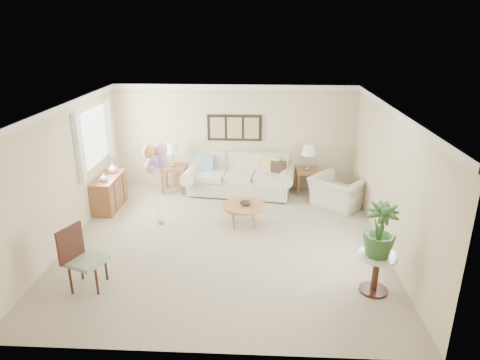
{
  "coord_description": "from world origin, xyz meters",
  "views": [
    {
      "loc": [
        0.66,
        -7.35,
        3.97
      ],
      "look_at": [
        0.26,
        0.6,
        1.05
      ],
      "focal_mm": 32.0,
      "sensor_mm": 36.0,
      "label": 1
    }
  ],
  "objects": [
    {
      "name": "side_table",
      "position": [
        2.47,
        -1.52,
        0.49
      ],
      "size": [
        0.61,
        0.61,
        0.66
      ],
      "color": "silver",
      "rests_on": "ground"
    },
    {
      "name": "coffee_table",
      "position": [
        0.33,
        0.75,
        0.41
      ],
      "size": [
        0.89,
        0.89,
        0.45
      ],
      "color": "#A96D3D",
      "rests_on": "ground"
    },
    {
      "name": "sofa",
      "position": [
        0.15,
        2.55,
        0.39
      ],
      "size": [
        2.79,
        1.3,
        0.99
      ],
      "color": "silver",
      "rests_on": "ground"
    },
    {
      "name": "potted_plant",
      "position": [
        2.45,
        -1.55,
        1.09
      ],
      "size": [
        0.51,
        0.51,
        0.86
      ],
      "primitive_type": "imported",
      "rotation": [
        0.0,
        0.0,
        -0.05
      ],
      "color": "#2B4D25",
      "rests_on": "side_table"
    },
    {
      "name": "wall_art_triptych",
      "position": [
        0.0,
        2.96,
        1.55
      ],
      "size": [
        1.35,
        0.06,
        0.65
      ],
      "color": "black",
      "rests_on": "ground"
    },
    {
      "name": "accent_chair",
      "position": [
        -2.12,
        -1.62,
        0.55
      ],
      "size": [
        0.68,
        0.67,
        1.05
      ],
      "color": "gray",
      "rests_on": "ground"
    },
    {
      "name": "credenza",
      "position": [
        -2.76,
        1.5,
        0.37
      ],
      "size": [
        0.46,
        1.2,
        0.74
      ],
      "color": "brown",
      "rests_on": "ground"
    },
    {
      "name": "lamp_left",
      "position": [
        -1.48,
        2.55,
        1.12
      ],
      "size": [
        0.34,
        0.34,
        0.59
      ],
      "color": "gray",
      "rests_on": "end_table_left"
    },
    {
      "name": "lamp_right",
      "position": [
        1.81,
        2.65,
        1.08
      ],
      "size": [
        0.36,
        0.36,
        0.63
      ],
      "color": "gray",
      "rests_on": "end_table_right"
    },
    {
      "name": "end_table_right",
      "position": [
        1.81,
        2.65,
        0.5
      ],
      "size": [
        0.55,
        0.5,
        0.6
      ],
      "color": "brown",
      "rests_on": "ground"
    },
    {
      "name": "balloon_cluster",
      "position": [
        -1.44,
        0.7,
        1.45
      ],
      "size": [
        0.5,
        0.43,
        1.75
      ],
      "color": "gray",
      "rests_on": "ground"
    },
    {
      "name": "end_table_left",
      "position": [
        -1.48,
        2.55,
        0.56
      ],
      "size": [
        0.61,
        0.56,
        0.67
      ],
      "color": "brown",
      "rests_on": "ground"
    },
    {
      "name": "vase_white",
      "position": [
        -2.74,
        1.21,
        0.83
      ],
      "size": [
        0.22,
        0.22,
        0.18
      ],
      "primitive_type": "imported",
      "rotation": [
        0.0,
        0.0,
        -0.28
      ],
      "color": "#ADB0C7",
      "rests_on": "credenza"
    },
    {
      "name": "armchair",
      "position": [
        2.42,
        1.8,
        0.35
      ],
      "size": [
        1.44,
        1.43,
        0.71
      ],
      "primitive_type": "imported",
      "rotation": [
        0.0,
        0.0,
        2.42
      ],
      "color": "silver",
      "rests_on": "ground"
    },
    {
      "name": "room_shell",
      "position": [
        -0.11,
        0.09,
        1.63
      ],
      "size": [
        6.04,
        6.04,
        2.6
      ],
      "color": "beige",
      "rests_on": "ground"
    },
    {
      "name": "ground_plane",
      "position": [
        0.0,
        0.0,
        0.0
      ],
      "size": [
        6.0,
        6.0,
        0.0
      ],
      "primitive_type": "plane",
      "color": "tan"
    },
    {
      "name": "vase_sage",
      "position": [
        -2.74,
        1.79,
        0.85
      ],
      "size": [
        0.24,
        0.24,
        0.21
      ],
      "primitive_type": "imported",
      "rotation": [
        0.0,
        0.0,
        -0.18
      ],
      "color": "beige",
      "rests_on": "credenza"
    },
    {
      "name": "decor_bowl",
      "position": [
        0.36,
        0.75,
        0.48
      ],
      "size": [
        0.29,
        0.29,
        0.06
      ],
      "primitive_type": "imported",
      "rotation": [
        0.0,
        0.0,
        0.25
      ],
      "color": "#2C231F",
      "rests_on": "coffee_table"
    }
  ]
}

